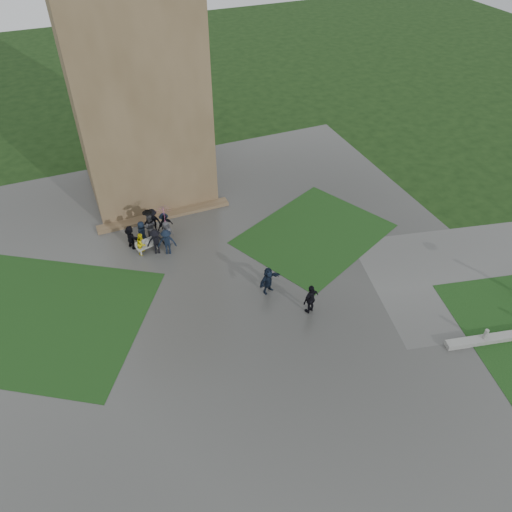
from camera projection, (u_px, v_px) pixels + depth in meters
name	position (u px, v px, depth m)	size (l,w,h in m)	color
ground	(215.00, 325.00, 26.33)	(120.00, 120.00, 0.00)	black
plaza	(203.00, 300.00, 27.74)	(34.00, 34.00, 0.02)	#3C3C39
lawn_inset_left	(40.00, 318.00, 26.67)	(11.00, 9.00, 0.01)	#153713
lawn_inset_right	(314.00, 234.00, 32.33)	(9.00, 7.00, 0.01)	#153713
tower	(130.00, 62.00, 31.17)	(8.00, 8.00, 18.00)	brown
tower_plinth	(164.00, 215.00, 33.76)	(9.00, 0.80, 0.22)	brown
bench	(147.00, 245.00, 30.79)	(1.48, 0.78, 0.82)	#A2A29E
visitor_cluster	(156.00, 229.00, 30.95)	(3.40, 3.40, 2.62)	black
pedestrian_mid	(268.00, 280.00, 27.72)	(1.56, 0.56, 1.69)	black
pedestrian_near	(311.00, 299.00, 26.48)	(1.08, 0.62, 1.85)	black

